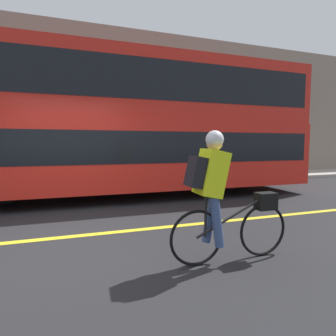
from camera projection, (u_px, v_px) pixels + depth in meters
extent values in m
plane|color=#232326|center=(64.00, 240.00, 3.98)|extent=(80.00, 80.00, 0.00)
cube|color=yellow|center=(64.00, 237.00, 4.10)|extent=(50.00, 0.14, 0.01)
cube|color=#A8A399|center=(75.00, 183.00, 9.43)|extent=(60.00, 2.14, 0.13)
cube|color=gray|center=(73.00, 103.00, 10.32)|extent=(60.00, 0.30, 6.18)
cylinder|color=black|center=(228.00, 174.00, 8.37)|extent=(1.03, 0.30, 1.03)
cylinder|color=black|center=(4.00, 183.00, 6.44)|extent=(1.03, 0.30, 1.03)
cube|color=red|center=(130.00, 154.00, 7.35)|extent=(10.12, 2.58, 1.74)
cube|color=black|center=(130.00, 147.00, 7.33)|extent=(9.72, 2.60, 0.77)
cube|color=red|center=(129.00, 92.00, 7.20)|extent=(10.12, 2.47, 1.71)
cube|color=black|center=(129.00, 89.00, 7.19)|extent=(9.72, 2.49, 0.96)
torus|color=black|center=(263.00, 230.00, 3.40)|extent=(0.68, 0.04, 0.68)
torus|color=black|center=(197.00, 238.00, 3.12)|extent=(0.68, 0.04, 0.68)
cylinder|color=black|center=(232.00, 217.00, 3.24)|extent=(0.95, 0.03, 0.47)
cylinder|color=black|center=(206.00, 216.00, 3.13)|extent=(0.03, 0.03, 0.50)
cube|color=black|center=(266.00, 201.00, 3.38)|extent=(0.26, 0.16, 0.22)
cube|color=#D8EA19|center=(211.00, 173.00, 3.10)|extent=(0.37, 0.32, 0.58)
cube|color=black|center=(196.00, 172.00, 3.04)|extent=(0.21, 0.26, 0.38)
cylinder|color=#384C7A|center=(210.00, 218.00, 3.25)|extent=(0.21, 0.11, 0.61)
cylinder|color=#384C7A|center=(217.00, 222.00, 3.08)|extent=(0.19, 0.11, 0.61)
sphere|color=tan|center=(215.00, 143.00, 3.09)|extent=(0.19, 0.19, 0.19)
sphere|color=silver|center=(215.00, 139.00, 3.08)|extent=(0.21, 0.21, 0.21)
cylinder|color=#515156|center=(10.00, 172.00, 8.67)|extent=(0.59, 0.59, 0.87)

